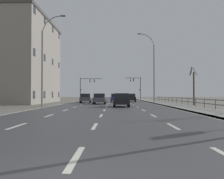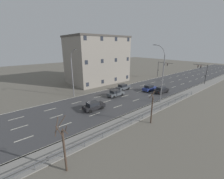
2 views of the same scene
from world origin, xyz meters
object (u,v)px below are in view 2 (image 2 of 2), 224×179
object	(u,v)px
street_lamp_left_bank	(73,74)
car_far_right	(161,90)
car_distant	(149,88)
car_far_left	(123,87)
traffic_signal_left	(162,67)
street_lamp_midground	(162,76)
brick_building	(97,59)
traffic_signal_right	(203,71)
car_mid_centre	(116,93)
car_near_right	(94,106)

from	to	relation	value
street_lamp_left_bank	car_far_right	distance (m)	22.03
car_distant	street_lamp_left_bank	bearing A→B (deg)	-117.55
car_far_left	car_distant	distance (m)	6.91
street_lamp_left_bank	traffic_signal_left	world-z (taller)	street_lamp_left_bank
street_lamp_midground	brick_building	bearing A→B (deg)	178.56
street_lamp_midground	car_distant	world-z (taller)	street_lamp_midground
car_far_left	car_far_right	bearing A→B (deg)	31.45
car_far_right	brick_building	size ratio (longest dim) A/B	0.23
traffic_signal_right	street_lamp_midground	bearing A→B (deg)	-88.82
street_lamp_left_bank	car_mid_centre	distance (m)	10.72
car_mid_centre	car_distant	distance (m)	9.97
traffic_signal_right	car_distant	xyz separation A→B (m)	(-5.80, -18.84, -3.31)
car_distant	car_mid_centre	bearing A→B (deg)	-105.23
car_mid_centre	car_distant	bearing A→B (deg)	76.28
traffic_signal_right	car_far_left	size ratio (longest dim) A/B	1.45
car_far_right	car_distant	distance (m)	3.16
car_far_right	traffic_signal_right	bearing A→B (deg)	83.77
street_lamp_midground	traffic_signal_left	xyz separation A→B (m)	(-13.86, 22.26, -1.69)
traffic_signal_right	traffic_signal_left	world-z (taller)	traffic_signal_right
street_lamp_midground	street_lamp_left_bank	size ratio (longest dim) A/B	1.09
traffic_signal_right	brick_building	distance (m)	33.22
traffic_signal_left	car_far_left	world-z (taller)	traffic_signal_left
traffic_signal_left	car_far_right	distance (m)	19.73
traffic_signal_right	car_near_right	bearing A→B (deg)	-98.11
traffic_signal_left	street_lamp_midground	bearing A→B (deg)	-58.10
car_distant	brick_building	size ratio (longest dim) A/B	0.23
street_lamp_left_bank	car_far_right	world-z (taller)	street_lamp_left_bank
street_lamp_midground	car_far_left	world-z (taller)	street_lamp_midground
traffic_signal_left	car_distant	xyz separation A→B (m)	(7.56, -17.29, -3.22)
traffic_signal_right	car_far_right	distance (m)	18.40
brick_building	car_far_left	bearing A→B (deg)	-1.45
car_far_right	car_near_right	xyz separation A→B (m)	(-2.42, -18.65, 0.00)
street_lamp_midground	traffic_signal_left	world-z (taller)	street_lamp_midground
car_far_left	street_lamp_midground	bearing A→B (deg)	-4.86
car_mid_centre	brick_building	size ratio (longest dim) A/B	0.23
street_lamp_midground	car_distant	xyz separation A→B (m)	(-6.29, 4.98, -4.90)
car_far_left	traffic_signal_left	bearing A→B (deg)	93.02
brick_building	traffic_signal_left	bearing A→B (deg)	64.78
traffic_signal_right	car_near_right	xyz separation A→B (m)	(-5.20, -36.54, -3.31)
street_lamp_midground	car_mid_centre	xyz separation A→B (m)	(-8.70, -4.70, -4.90)
street_lamp_left_bank	car_near_right	world-z (taller)	street_lamp_left_bank
traffic_signal_left	car_near_right	xyz separation A→B (m)	(8.16, -34.98, -3.22)
car_far_left	car_distant	size ratio (longest dim) A/B	1.01
street_lamp_midground	car_near_right	xyz separation A→B (m)	(-5.69, -12.72, -4.90)
street_lamp_midground	brick_building	world-z (taller)	brick_building
traffic_signal_right	car_near_right	world-z (taller)	traffic_signal_right
car_far_left	car_distant	xyz separation A→B (m)	(5.08, 4.69, 0.00)
car_near_right	brick_building	world-z (taller)	brick_building
car_near_right	car_far_left	size ratio (longest dim) A/B	0.98
car_far_left	brick_building	distance (m)	14.22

